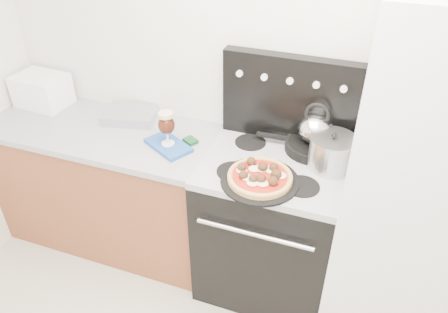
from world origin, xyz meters
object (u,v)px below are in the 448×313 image
at_px(pizza, 260,176).
at_px(tea_kettle, 315,126).
at_px(pizza_pan, 260,180).
at_px(skillet, 313,146).
at_px(beer_glass, 167,128).
at_px(stove_body, 269,228).
at_px(base_cabinet, 112,187).
at_px(stock_pot, 331,153).
at_px(fridge, 414,189).
at_px(toaster_oven, 42,90).
at_px(oven_mitt, 168,145).

bearing_deg(pizza, tea_kettle, 62.08).
height_order(pizza_pan, skillet, skillet).
distance_m(pizza_pan, skillet, 0.42).
height_order(beer_glass, pizza, beer_glass).
xyz_separation_m(pizza_pan, skillet, (0.20, 0.37, 0.02)).
xyz_separation_m(stove_body, pizza_pan, (-0.03, -0.18, 0.49)).
relative_size(base_cabinet, stock_pot, 6.18).
relative_size(skillet, tea_kettle, 1.52).
relative_size(base_cabinet, stove_body, 1.65).
xyz_separation_m(pizza, stock_pot, (0.31, 0.25, 0.05)).
relative_size(fridge, skillet, 6.18).
distance_m(pizza_pan, stock_pot, 0.41).
relative_size(fridge, tea_kettle, 9.42).
height_order(toaster_oven, pizza_pan, toaster_oven).
xyz_separation_m(stove_body, pizza, (-0.03, -0.18, 0.52)).
distance_m(stove_body, stock_pot, 0.64).
xyz_separation_m(stove_body, oven_mitt, (-0.62, -0.03, 0.47)).
xyz_separation_m(pizza_pan, stock_pot, (0.31, 0.25, 0.08)).
height_order(tea_kettle, stock_pot, tea_kettle).
bearing_deg(pizza, pizza_pan, 93.58).
xyz_separation_m(beer_glass, tea_kettle, (0.79, 0.22, 0.05)).
distance_m(beer_glass, tea_kettle, 0.82).
bearing_deg(base_cabinet, oven_mitt, -6.09).
relative_size(toaster_oven, oven_mitt, 1.18).
bearing_deg(tea_kettle, beer_glass, -170.83).
bearing_deg(skillet, pizza, -117.92).
height_order(stove_body, toaster_oven, toaster_oven).
relative_size(oven_mitt, stock_pot, 1.17).
bearing_deg(stove_body, tea_kettle, 48.73).
relative_size(skillet, stock_pot, 1.31).
relative_size(stove_body, stock_pot, 3.75).
xyz_separation_m(toaster_oven, pizza_pan, (1.60, -0.35, -0.08)).
height_order(pizza_pan, pizza, pizza).
bearing_deg(stock_pot, pizza_pan, -141.19).
xyz_separation_m(fridge, skillet, (-0.53, 0.22, -0.00)).
xyz_separation_m(stove_body, fridge, (0.70, -0.03, 0.51)).
bearing_deg(fridge, oven_mitt, -179.91).
distance_m(tea_kettle, stock_pot, 0.18).
relative_size(oven_mitt, pizza_pan, 0.69).
height_order(base_cabinet, beer_glass, beer_glass).
xyz_separation_m(base_cabinet, beer_glass, (0.49, -0.05, 0.60)).
distance_m(stove_body, fridge, 0.87).
bearing_deg(fridge, skillet, 157.82).
relative_size(fridge, pizza, 5.80).
relative_size(fridge, stock_pot, 8.10).
xyz_separation_m(stove_body, toaster_oven, (-1.63, 0.17, 0.56)).
relative_size(beer_glass, pizza, 0.63).
xyz_separation_m(skillet, tea_kettle, (0.00, 0.00, 0.13)).
height_order(fridge, tea_kettle, fridge).
distance_m(toaster_oven, skillet, 1.80).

